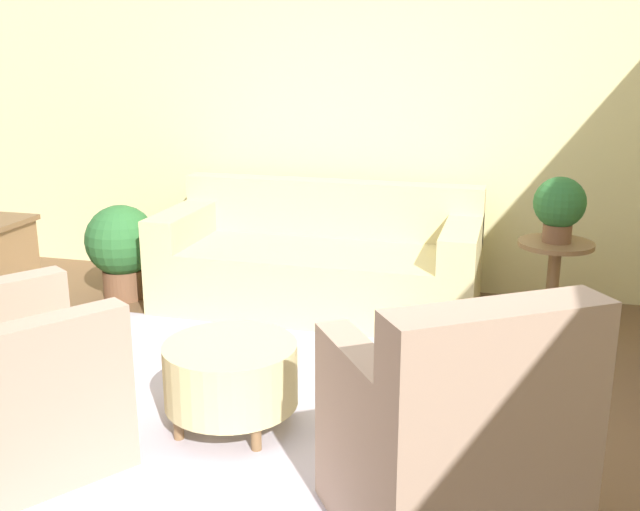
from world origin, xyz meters
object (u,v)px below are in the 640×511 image
at_px(side_table, 554,273).
at_px(armchair_right, 454,446).
at_px(potted_plant_floor, 121,246).
at_px(couch, 319,264).
at_px(ottoman_table, 231,374).
at_px(potted_plant_on_side_table, 559,206).

bearing_deg(side_table, armchair_right, -100.40).
relative_size(side_table, potted_plant_floor, 0.89).
height_order(couch, ottoman_table, couch).
relative_size(potted_plant_on_side_table, potted_plant_floor, 0.59).
xyz_separation_m(couch, armchair_right, (1.19, -2.47, 0.08)).
height_order(couch, armchair_right, armchair_right).
bearing_deg(potted_plant_floor, potted_plant_on_side_table, 0.98).
relative_size(couch, potted_plant_on_side_table, 5.39).
height_order(armchair_right, ottoman_table, armchair_right).
xyz_separation_m(armchair_right, side_table, (0.43, 2.32, 0.03)).
distance_m(couch, potted_plant_floor, 1.49).
bearing_deg(potted_plant_on_side_table, couch, 174.85).
relative_size(couch, side_table, 3.59).
bearing_deg(ottoman_table, couch, 91.48).
xyz_separation_m(couch, ottoman_table, (0.05, -1.86, -0.03)).
bearing_deg(potted_plant_floor, armchair_right, -40.46).
bearing_deg(ottoman_table, potted_plant_floor, 132.57).
xyz_separation_m(couch, potted_plant_floor, (-1.48, -0.20, 0.09)).
relative_size(ottoman_table, potted_plant_floor, 0.93).
distance_m(couch, armchair_right, 2.74).
bearing_deg(side_table, potted_plant_on_side_table, 0.00).
bearing_deg(side_table, potted_plant_floor, -179.02).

